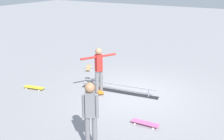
{
  "coord_description": "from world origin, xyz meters",
  "views": [
    {
      "loc": [
        -3.82,
        8.04,
        4.0
      ],
      "look_at": [
        0.53,
        0.63,
        1.0
      ],
      "focal_mm": 43.02,
      "sensor_mm": 36.0,
      "label": 1
    }
  ],
  "objects_px": {
    "bystander_grey_shirt": "(90,112)",
    "skateboard_main": "(98,90)",
    "loose_skateboard_yellow": "(34,87)",
    "loose_skateboard_pink": "(145,123)",
    "grind_rail": "(119,88)",
    "skater_main": "(99,67)",
    "loose_skateboard_natural": "(89,67)"
  },
  "relations": [
    {
      "from": "loose_skateboard_yellow",
      "to": "loose_skateboard_pink",
      "type": "height_order",
      "value": "same"
    },
    {
      "from": "skater_main",
      "to": "skateboard_main",
      "type": "xyz_separation_m",
      "value": [
        0.1,
        -0.04,
        -0.9
      ]
    },
    {
      "from": "grind_rail",
      "to": "loose_skateboard_yellow",
      "type": "xyz_separation_m",
      "value": [
        2.86,
        1.39,
        -0.06
      ]
    },
    {
      "from": "skater_main",
      "to": "bystander_grey_shirt",
      "type": "distance_m",
      "value": 3.31
    },
    {
      "from": "bystander_grey_shirt",
      "to": "loose_skateboard_yellow",
      "type": "distance_m",
      "value": 4.46
    },
    {
      "from": "skater_main",
      "to": "skateboard_main",
      "type": "bearing_deg",
      "value": 96.86
    },
    {
      "from": "skater_main",
      "to": "loose_skateboard_pink",
      "type": "xyz_separation_m",
      "value": [
        -2.35,
        1.24,
        -0.9
      ]
    },
    {
      "from": "bystander_grey_shirt",
      "to": "skater_main",
      "type": "bearing_deg",
      "value": -90.97
    },
    {
      "from": "skateboard_main",
      "to": "bystander_grey_shirt",
      "type": "relative_size",
      "value": 0.45
    },
    {
      "from": "loose_skateboard_pink",
      "to": "bystander_grey_shirt",
      "type": "bearing_deg",
      "value": 63.05
    },
    {
      "from": "skateboard_main",
      "to": "skater_main",
      "type": "bearing_deg",
      "value": 10.07
    },
    {
      "from": "grind_rail",
      "to": "bystander_grey_shirt",
      "type": "distance_m",
      "value": 3.58
    },
    {
      "from": "bystander_grey_shirt",
      "to": "skateboard_main",
      "type": "bearing_deg",
      "value": -89.9
    },
    {
      "from": "loose_skateboard_natural",
      "to": "loose_skateboard_pink",
      "type": "height_order",
      "value": "same"
    },
    {
      "from": "loose_skateboard_pink",
      "to": "loose_skateboard_natural",
      "type": "bearing_deg",
      "value": -40.87
    },
    {
      "from": "grind_rail",
      "to": "loose_skateboard_yellow",
      "type": "distance_m",
      "value": 3.18
    },
    {
      "from": "loose_skateboard_natural",
      "to": "skateboard_main",
      "type": "bearing_deg",
      "value": 11.97
    },
    {
      "from": "loose_skateboard_pink",
      "to": "loose_skateboard_yellow",
      "type": "bearing_deg",
      "value": -6.96
    },
    {
      "from": "grind_rail",
      "to": "skateboard_main",
      "type": "height_order",
      "value": "grind_rail"
    },
    {
      "from": "grind_rail",
      "to": "skater_main",
      "type": "relative_size",
      "value": 1.76
    },
    {
      "from": "grind_rail",
      "to": "loose_skateboard_pink",
      "type": "bearing_deg",
      "value": 129.03
    },
    {
      "from": "loose_skateboard_yellow",
      "to": "loose_skateboard_pink",
      "type": "xyz_separation_m",
      "value": [
        -4.64,
        0.28,
        0.0
      ]
    },
    {
      "from": "bystander_grey_shirt",
      "to": "loose_skateboard_pink",
      "type": "height_order",
      "value": "bystander_grey_shirt"
    },
    {
      "from": "loose_skateboard_yellow",
      "to": "loose_skateboard_natural",
      "type": "height_order",
      "value": "same"
    },
    {
      "from": "grind_rail",
      "to": "loose_skateboard_natural",
      "type": "height_order",
      "value": "grind_rail"
    },
    {
      "from": "bystander_grey_shirt",
      "to": "loose_skateboard_natural",
      "type": "bearing_deg",
      "value": -84.85
    },
    {
      "from": "skateboard_main",
      "to": "bystander_grey_shirt",
      "type": "xyz_separation_m",
      "value": [
        -1.74,
        2.92,
        0.91
      ]
    },
    {
      "from": "skater_main",
      "to": "bystander_grey_shirt",
      "type": "height_order",
      "value": "bystander_grey_shirt"
    },
    {
      "from": "grind_rail",
      "to": "bystander_grey_shirt",
      "type": "xyz_separation_m",
      "value": [
        -1.06,
        3.32,
        0.84
      ]
    },
    {
      "from": "loose_skateboard_natural",
      "to": "bystander_grey_shirt",
      "type": "bearing_deg",
      "value": 5.44
    },
    {
      "from": "grind_rail",
      "to": "loose_skateboard_pink",
      "type": "relative_size",
      "value": 3.64
    },
    {
      "from": "grind_rail",
      "to": "bystander_grey_shirt",
      "type": "bearing_deg",
      "value": 100.12
    }
  ]
}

